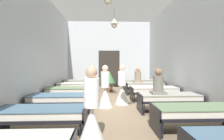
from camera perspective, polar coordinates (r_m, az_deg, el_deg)
name	(u,v)px	position (r m, az deg, el deg)	size (l,w,h in m)	color
ground_plane	(114,107)	(6.71, 0.57, -11.57)	(6.09, 12.21, 0.10)	#8C755B
room_shell	(112,48)	(7.77, 0.08, 6.81)	(5.89, 11.81, 4.34)	silver
bed_left_row_1	(42,114)	(4.32, -21.07, -12.64)	(1.90, 0.84, 0.57)	black
bed_right_row_1	(196,112)	(4.59, 24.66, -11.81)	(1.90, 0.84, 0.57)	black
bed_left_row_2	(60,99)	(5.92, -15.78, -8.63)	(1.90, 0.84, 0.57)	black
bed_right_row_2	(169,98)	(6.12, 17.28, -8.30)	(1.90, 0.84, 0.57)	black
bed_left_row_3	(70,91)	(7.56, -12.82, -6.31)	(1.90, 0.84, 0.57)	black
bed_right_row_3	(154,90)	(7.72, 12.96, -6.14)	(1.90, 0.84, 0.57)	black
bed_left_row_4	(77,86)	(9.23, -10.94, -4.81)	(1.90, 0.84, 0.57)	black
bed_right_row_4	(145,85)	(9.36, 10.17, -4.71)	(1.90, 0.84, 0.57)	black
bed_left_row_5	(81,82)	(10.90, -9.63, -3.77)	(1.90, 0.84, 0.57)	black
bed_right_row_5	(138,82)	(11.01, 8.21, -3.71)	(1.90, 0.84, 0.57)	black
nurse_near_aisle	(105,92)	(6.43, -2.15, -6.89)	(0.52, 0.52, 1.49)	white
nurse_mid_aisle	(92,116)	(3.59, -6.36, -14.05)	(0.52, 0.52, 1.49)	white
nurse_far_aisle	(122,90)	(6.95, 3.13, -6.24)	(0.52, 0.52, 1.49)	white
patient_seated_primary	(138,77)	(9.25, 8.06, -2.10)	(0.44, 0.44, 0.80)	gray
patient_seated_secondary	(158,85)	(5.93, 14.20, -4.40)	(0.44, 0.44, 0.80)	slate
potted_plant	(110,79)	(9.90, -0.76, -2.67)	(0.61, 0.61, 1.11)	brown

